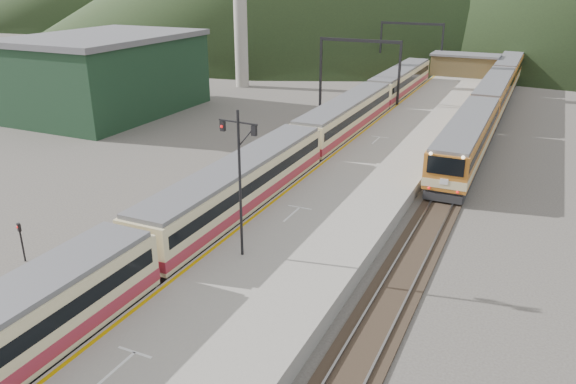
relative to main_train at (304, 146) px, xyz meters
The scene contains 14 objects.
track_main 7.67m from the main_train, 90.00° to the left, with size 2.60×200.00×0.23m.
track_far 9.16m from the main_train, 124.00° to the left, with size 2.60×200.00×0.23m.
track_second 13.82m from the main_train, 32.80° to the left, with size 2.60×200.00×0.23m.
platform 7.94m from the main_train, 44.02° to the left, with size 8.00×100.00×1.00m, color gray.
gantry_near 22.87m from the main_train, 97.25° to the left, with size 9.55×0.25×8.00m.
gantry_far 47.63m from the main_train, 93.44° to the left, with size 9.55×0.25×8.00m.
warehouse 29.63m from the main_train, 161.42° to the left, with size 14.50×20.50×8.60m.
station_shed 45.76m from the main_train, 82.97° to the left, with size 9.40×4.40×3.10m.
main_train is the anchor object (origin of this frame).
second_train 30.02m from the main_train, 67.48° to the left, with size 2.98×61.13×3.64m.
signal_mast 17.24m from the main_train, 77.63° to the right, with size 2.20×0.31×7.71m.
short_signal_b 5.54m from the main_train, 125.00° to the right, with size 0.26×0.23×2.27m.
short_signal_c 21.96m from the main_train, 110.82° to the right, with size 0.27×0.23×2.27m.
worker 22.93m from the main_train, 98.86° to the right, with size 0.60×0.40×1.66m, color #242732.
Camera 1 is at (16.80, -6.69, 14.76)m, focal length 35.00 mm.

